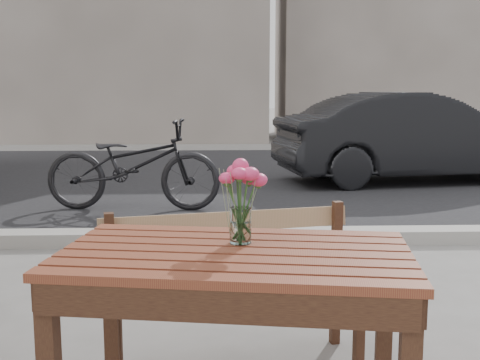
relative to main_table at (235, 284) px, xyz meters
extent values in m
cube|color=black|center=(0.17, 6.98, -0.63)|extent=(30.00, 8.00, 0.00)
cube|color=#9B9892|center=(0.17, 2.98, -0.57)|extent=(30.00, 0.25, 0.12)
cube|color=gray|center=(5.17, 14.98, 2.37)|extent=(7.00, 3.00, 6.00)
cube|color=maroon|center=(0.00, 0.00, 0.11)|extent=(1.32, 0.90, 0.03)
cube|color=black|center=(-0.51, 0.39, -0.27)|extent=(0.07, 0.07, 0.73)
cube|color=black|center=(0.60, 0.22, -0.27)|extent=(0.07, 0.07, 0.73)
cube|color=#9B7D50|center=(0.02, 0.65, -0.24)|extent=(1.29, 0.60, 0.03)
cube|color=#9B7D50|center=(-0.02, 0.83, -0.03)|extent=(1.22, 0.30, 0.34)
cube|color=black|center=(-0.50, 0.39, -0.43)|extent=(0.05, 0.05, 0.41)
cube|color=black|center=(0.61, 0.63, -0.43)|extent=(0.05, 0.05, 0.41)
cube|color=black|center=(-0.56, 0.66, -0.26)|extent=(0.05, 0.05, 0.75)
cube|color=black|center=(0.55, 0.91, -0.26)|extent=(0.05, 0.05, 0.75)
cylinder|color=white|center=(0.02, 0.10, 0.19)|extent=(0.08, 0.08, 0.13)
cylinder|color=#2E5C25|center=(0.02, 0.10, 0.26)|extent=(0.05, 0.05, 0.27)
imported|color=black|center=(2.73, 6.45, 0.01)|extent=(4.03, 1.92, 1.28)
imported|color=black|center=(-0.99, 4.50, -0.13)|extent=(1.95, 0.81, 1.00)
camera|label=1|loc=(-0.06, -2.05, 0.69)|focal=45.00mm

